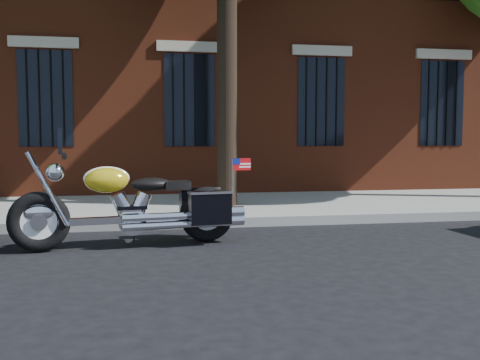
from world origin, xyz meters
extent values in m
plane|color=black|center=(0.00, 0.00, 0.00)|extent=(120.00, 120.00, 0.00)
cube|color=gray|center=(0.00, 1.38, 0.07)|extent=(40.00, 0.16, 0.15)
cube|color=gray|center=(0.00, 3.26, 0.07)|extent=(40.00, 3.60, 0.15)
cube|color=black|center=(0.00, 5.11, 2.20)|extent=(1.10, 0.14, 2.00)
cube|color=#B2A893|center=(0.00, 5.08, 3.35)|extent=(1.40, 0.20, 0.22)
cylinder|color=black|center=(0.00, 5.03, 2.20)|extent=(0.04, 0.04, 2.00)
cylinder|color=black|center=(0.50, 2.90, 2.50)|extent=(0.36, 0.36, 5.00)
torus|color=black|center=(-2.23, -0.06, 0.37)|extent=(0.75, 0.27, 0.73)
torus|color=black|center=(-0.18, 0.23, 0.37)|extent=(0.75, 0.27, 0.73)
cylinder|color=white|center=(-2.23, -0.06, 0.37)|extent=(0.55, 0.14, 0.55)
cylinder|color=white|center=(-0.18, 0.23, 0.37)|extent=(0.55, 0.14, 0.55)
ellipsoid|color=white|center=(-2.23, -0.06, 0.48)|extent=(0.40, 0.19, 0.21)
ellipsoid|color=gold|center=(-0.18, 0.23, 0.50)|extent=(0.40, 0.21, 0.21)
cube|color=white|center=(-1.20, 0.08, 0.35)|extent=(1.64, 0.34, 0.09)
cylinder|color=white|center=(-1.15, 0.09, 0.33)|extent=(0.37, 0.24, 0.35)
cylinder|color=white|center=(-0.58, -0.03, 0.34)|extent=(1.36, 0.29, 0.10)
ellipsoid|color=gold|center=(-1.44, 0.05, 0.85)|extent=(0.58, 0.39, 0.31)
ellipsoid|color=black|center=(-0.90, 0.13, 0.79)|extent=(0.57, 0.38, 0.17)
cube|color=black|center=(-0.25, 0.51, 0.49)|extent=(0.54, 0.25, 0.41)
cube|color=black|center=(-0.17, -0.06, 0.49)|extent=(0.54, 0.25, 0.41)
cylinder|color=white|center=(-1.93, -0.02, 1.16)|extent=(0.16, 0.85, 0.04)
sphere|color=white|center=(-2.04, -0.04, 0.96)|extent=(0.25, 0.25, 0.22)
cube|color=black|center=(-1.97, -0.03, 1.33)|extent=(0.11, 0.44, 0.31)
cube|color=red|center=(0.24, -0.04, 1.04)|extent=(0.24, 0.05, 0.15)
camera|label=1|loc=(-0.97, -6.71, 1.36)|focal=40.00mm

